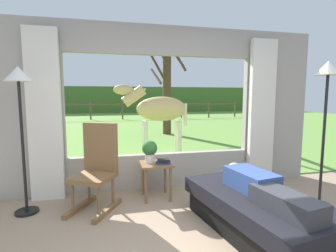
{
  "coord_description": "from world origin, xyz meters",
  "views": [
    {
      "loc": [
        -0.8,
        -1.71,
        1.46
      ],
      "look_at": [
        0.0,
        1.8,
        1.05
      ],
      "focal_mm": 27.25,
      "sensor_mm": 36.0,
      "label": 1
    }
  ],
  "objects_px": {
    "floor_lamp_right": "(327,90)",
    "horse": "(158,109)",
    "floor_lamp_left": "(19,96)",
    "potted_plant": "(150,150)",
    "reclining_person": "(261,187)",
    "recliner_sofa": "(257,212)",
    "pasture_tree": "(166,89)",
    "rocking_chair": "(97,167)",
    "side_table": "(156,169)",
    "book_stack": "(163,161)"
  },
  "relations": [
    {
      "from": "floor_lamp_right",
      "to": "horse",
      "type": "height_order",
      "value": "floor_lamp_right"
    },
    {
      "from": "floor_lamp_left",
      "to": "floor_lamp_right",
      "type": "xyz_separation_m",
      "value": [
        3.78,
        -0.65,
        0.08
      ]
    },
    {
      "from": "horse",
      "to": "potted_plant",
      "type": "bearing_deg",
      "value": 167.23
    },
    {
      "from": "floor_lamp_right",
      "to": "reclining_person",
      "type": "bearing_deg",
      "value": -159.15
    },
    {
      "from": "recliner_sofa",
      "to": "pasture_tree",
      "type": "xyz_separation_m",
      "value": [
        0.61,
        7.27,
        1.56
      ]
    },
    {
      "from": "recliner_sofa",
      "to": "floor_lamp_right",
      "type": "bearing_deg",
      "value": 9.12
    },
    {
      "from": "floor_lamp_right",
      "to": "horse",
      "type": "distance_m",
      "value": 3.77
    },
    {
      "from": "reclining_person",
      "to": "rocking_chair",
      "type": "relative_size",
      "value": 1.28
    },
    {
      "from": "recliner_sofa",
      "to": "rocking_chair",
      "type": "xyz_separation_m",
      "value": [
        -1.71,
        1.02,
        0.33
      ]
    },
    {
      "from": "side_table",
      "to": "potted_plant",
      "type": "xyz_separation_m",
      "value": [
        -0.08,
        0.06,
        0.28
      ]
    },
    {
      "from": "side_table",
      "to": "book_stack",
      "type": "xyz_separation_m",
      "value": [
        0.1,
        -0.06,
        0.13
      ]
    },
    {
      "from": "recliner_sofa",
      "to": "potted_plant",
      "type": "distance_m",
      "value": 1.64
    },
    {
      "from": "floor_lamp_left",
      "to": "horse",
      "type": "distance_m",
      "value": 3.55
    },
    {
      "from": "recliner_sofa",
      "to": "rocking_chair",
      "type": "relative_size",
      "value": 1.63
    },
    {
      "from": "pasture_tree",
      "to": "rocking_chair",
      "type": "bearing_deg",
      "value": -110.39
    },
    {
      "from": "rocking_chair",
      "to": "recliner_sofa",
      "type": "bearing_deg",
      "value": -2.87
    },
    {
      "from": "side_table",
      "to": "potted_plant",
      "type": "height_order",
      "value": "potted_plant"
    },
    {
      "from": "reclining_person",
      "to": "floor_lamp_right",
      "type": "relative_size",
      "value": 0.75
    },
    {
      "from": "recliner_sofa",
      "to": "reclining_person",
      "type": "distance_m",
      "value": 0.31
    },
    {
      "from": "potted_plant",
      "to": "horse",
      "type": "xyz_separation_m",
      "value": [
        0.62,
        2.59,
        0.45
      ]
    },
    {
      "from": "side_table",
      "to": "floor_lamp_left",
      "type": "distance_m",
      "value": 1.99
    },
    {
      "from": "rocking_chair",
      "to": "side_table",
      "type": "bearing_deg",
      "value": 37.62
    },
    {
      "from": "side_table",
      "to": "reclining_person",
      "type": "bearing_deg",
      "value": -53.23
    },
    {
      "from": "reclining_person",
      "to": "pasture_tree",
      "type": "xyz_separation_m",
      "value": [
        0.61,
        7.32,
        1.26
      ]
    },
    {
      "from": "reclining_person",
      "to": "book_stack",
      "type": "xyz_separation_m",
      "value": [
        -0.81,
        1.15,
        0.03
      ]
    },
    {
      "from": "rocking_chair",
      "to": "book_stack",
      "type": "bearing_deg",
      "value": 33.14
    },
    {
      "from": "recliner_sofa",
      "to": "pasture_tree",
      "type": "bearing_deg",
      "value": 75.58
    },
    {
      "from": "horse",
      "to": "floor_lamp_right",
      "type": "bearing_deg",
      "value": -154.74
    },
    {
      "from": "floor_lamp_left",
      "to": "book_stack",
      "type": "bearing_deg",
      "value": 1.59
    },
    {
      "from": "side_table",
      "to": "pasture_tree",
      "type": "bearing_deg",
      "value": 76.1
    },
    {
      "from": "recliner_sofa",
      "to": "floor_lamp_left",
      "type": "xyz_separation_m",
      "value": [
        -2.59,
        1.05,
        1.26
      ]
    },
    {
      "from": "reclining_person",
      "to": "side_table",
      "type": "distance_m",
      "value": 1.51
    },
    {
      "from": "horse",
      "to": "pasture_tree",
      "type": "xyz_separation_m",
      "value": [
        0.98,
        3.46,
        0.63
      ]
    },
    {
      "from": "rocking_chair",
      "to": "pasture_tree",
      "type": "height_order",
      "value": "pasture_tree"
    },
    {
      "from": "floor_lamp_left",
      "to": "pasture_tree",
      "type": "bearing_deg",
      "value": 62.78
    },
    {
      "from": "potted_plant",
      "to": "floor_lamp_left",
      "type": "distance_m",
      "value": 1.79
    },
    {
      "from": "horse",
      "to": "pasture_tree",
      "type": "distance_m",
      "value": 3.65
    },
    {
      "from": "floor_lamp_left",
      "to": "floor_lamp_right",
      "type": "relative_size",
      "value": 0.95
    },
    {
      "from": "book_stack",
      "to": "recliner_sofa",
      "type": "bearing_deg",
      "value": -53.8
    },
    {
      "from": "potted_plant",
      "to": "book_stack",
      "type": "xyz_separation_m",
      "value": [
        0.18,
        -0.12,
        -0.15
      ]
    },
    {
      "from": "potted_plant",
      "to": "floor_lamp_left",
      "type": "height_order",
      "value": "floor_lamp_left"
    },
    {
      "from": "book_stack",
      "to": "reclining_person",
      "type": "bearing_deg",
      "value": -54.99
    },
    {
      "from": "recliner_sofa",
      "to": "book_stack",
      "type": "xyz_separation_m",
      "value": [
        -0.81,
        1.1,
        0.34
      ]
    },
    {
      "from": "side_table",
      "to": "floor_lamp_right",
      "type": "relative_size",
      "value": 0.27
    },
    {
      "from": "reclining_person",
      "to": "pasture_tree",
      "type": "distance_m",
      "value": 7.45
    },
    {
      "from": "side_table",
      "to": "pasture_tree",
      "type": "height_order",
      "value": "pasture_tree"
    },
    {
      "from": "potted_plant",
      "to": "book_stack",
      "type": "distance_m",
      "value": 0.26
    },
    {
      "from": "reclining_person",
      "to": "floor_lamp_right",
      "type": "height_order",
      "value": "floor_lamp_right"
    },
    {
      "from": "side_table",
      "to": "floor_lamp_left",
      "type": "bearing_deg",
      "value": -176.43
    },
    {
      "from": "reclining_person",
      "to": "horse",
      "type": "bearing_deg",
      "value": 85.79
    }
  ]
}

